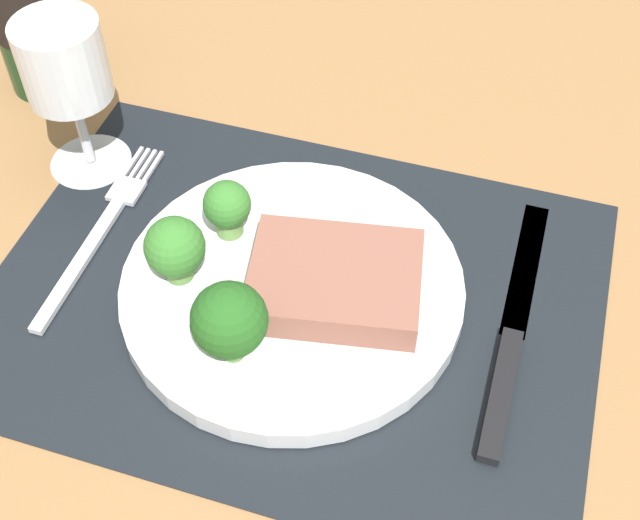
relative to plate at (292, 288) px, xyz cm
name	(u,v)px	position (x,y,z in cm)	size (l,w,h in cm)	color
ground_plane	(293,310)	(0.00, 0.00, -2.60)	(140.00, 110.00, 3.00)	#996D42
placemat	(293,296)	(0.00, 0.00, -0.95)	(43.12, 31.95, 0.30)	black
plate	(292,288)	(0.00, 0.00, 0.00)	(24.19, 24.19, 1.60)	silver
steak	(333,286)	(3.10, -0.47, 2.01)	(11.60, 8.80, 2.42)	#8C5647
broccoli_front_edge	(227,207)	(-5.85, 3.10, 3.41)	(3.48, 3.48, 4.60)	#6B994C
broccoli_back_left	(175,248)	(-7.69, -1.82, 3.71)	(4.22, 4.22, 5.16)	#5B8942
broccoli_near_steak	(229,320)	(-1.69, -6.92, 4.53)	(4.93, 4.93, 6.28)	#5B8942
fork	(101,230)	(-15.81, 1.42, -0.55)	(2.40, 19.20, 0.50)	silver
knife	(511,340)	(15.51, 0.53, -0.50)	(1.80, 23.00, 0.80)	black
wine_glass	(66,71)	(-20.29, 8.35, 8.16)	(6.59, 6.59, 13.32)	silver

